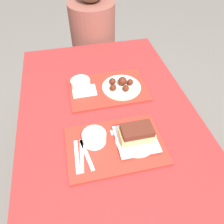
# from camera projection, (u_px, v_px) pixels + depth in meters

# --- Properties ---
(ground_plane) EXTENTS (12.00, 12.00, 0.00)m
(ground_plane) POSITION_uv_depth(u_px,v_px,m) (110.00, 183.00, 1.67)
(ground_plane) COLOR #605B56
(picnic_table) EXTENTS (0.93, 1.52, 0.75)m
(picnic_table) POSITION_uv_depth(u_px,v_px,m) (110.00, 130.00, 1.20)
(picnic_table) COLOR maroon
(picnic_table) RESTS_ON ground_plane
(picnic_bench_far) EXTENTS (0.89, 0.28, 0.48)m
(picnic_bench_far) POSITION_uv_depth(u_px,v_px,m) (88.00, 67.00, 2.04)
(picnic_bench_far) COLOR maroon
(picnic_bench_far) RESTS_ON ground_plane
(tray_near) EXTENTS (0.45, 0.30, 0.01)m
(tray_near) POSITION_uv_depth(u_px,v_px,m) (115.00, 145.00, 1.01)
(tray_near) COLOR red
(tray_near) RESTS_ON picnic_table
(tray_far) EXTENTS (0.45, 0.30, 0.01)m
(tray_far) POSITION_uv_depth(u_px,v_px,m) (108.00, 89.00, 1.28)
(tray_far) COLOR red
(tray_far) RESTS_ON picnic_table
(bowl_coleslaw_near) EXTENTS (0.11, 0.11, 0.05)m
(bowl_coleslaw_near) POSITION_uv_depth(u_px,v_px,m) (94.00, 137.00, 1.00)
(bowl_coleslaw_near) COLOR white
(bowl_coleslaw_near) RESTS_ON tray_near
(brisket_sandwich_plate) EXTENTS (0.19, 0.19, 0.09)m
(brisket_sandwich_plate) POSITION_uv_depth(u_px,v_px,m) (136.00, 136.00, 1.00)
(brisket_sandwich_plate) COLOR beige
(brisket_sandwich_plate) RESTS_ON tray_near
(plastic_fork_near) EXTENTS (0.03, 0.17, 0.00)m
(plastic_fork_near) POSITION_uv_depth(u_px,v_px,m) (82.00, 155.00, 0.96)
(plastic_fork_near) COLOR white
(plastic_fork_near) RESTS_ON tray_near
(plastic_knife_near) EXTENTS (0.05, 0.17, 0.00)m
(plastic_knife_near) POSITION_uv_depth(u_px,v_px,m) (87.00, 155.00, 0.97)
(plastic_knife_near) COLOR white
(plastic_knife_near) RESTS_ON tray_near
(plastic_spoon_near) EXTENTS (0.02, 0.17, 0.00)m
(plastic_spoon_near) POSITION_uv_depth(u_px,v_px,m) (77.00, 156.00, 0.96)
(plastic_spoon_near) COLOR white
(plastic_spoon_near) RESTS_ON tray_near
(condiment_packet) EXTENTS (0.04, 0.03, 0.01)m
(condiment_packet) POSITION_uv_depth(u_px,v_px,m) (115.00, 132.00, 1.05)
(condiment_packet) COLOR #A59E93
(condiment_packet) RESTS_ON tray_near
(bowl_coleslaw_far) EXTENTS (0.11, 0.11, 0.05)m
(bowl_coleslaw_far) POSITION_uv_depth(u_px,v_px,m) (81.00, 83.00, 1.27)
(bowl_coleslaw_far) COLOR white
(bowl_coleslaw_far) RESTS_ON tray_far
(wings_plate_far) EXTENTS (0.23, 0.23, 0.06)m
(wings_plate_far) POSITION_uv_depth(u_px,v_px,m) (121.00, 85.00, 1.27)
(wings_plate_far) COLOR beige
(wings_plate_far) RESTS_ON tray_far
(napkin_far) EXTENTS (0.13, 0.09, 0.01)m
(napkin_far) POSITION_uv_depth(u_px,v_px,m) (84.00, 91.00, 1.26)
(napkin_far) COLOR white
(napkin_far) RESTS_ON tray_far
(person_seated_across) EXTENTS (0.37, 0.37, 0.69)m
(person_seated_across) POSITION_uv_depth(u_px,v_px,m) (93.00, 29.00, 1.79)
(person_seated_across) COLOR brown
(person_seated_across) RESTS_ON picnic_bench_far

